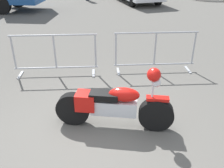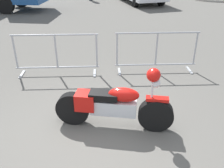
% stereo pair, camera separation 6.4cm
% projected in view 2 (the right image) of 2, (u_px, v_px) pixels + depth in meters
% --- Properties ---
extents(ground_plane, '(120.00, 120.00, 0.00)m').
position_uv_depth(ground_plane, '(86.00, 136.00, 4.30)').
color(ground_plane, '#54514C').
extents(motorcycle, '(2.08, 0.60, 1.18)m').
position_uv_depth(motorcycle, '(114.00, 105.00, 4.35)').
color(motorcycle, black).
rests_on(motorcycle, ground).
extents(crowd_barrier_near, '(2.12, 0.49, 1.07)m').
position_uv_depth(crowd_barrier_near, '(56.00, 54.00, 6.24)').
color(crowd_barrier_near, '#9EA0A5').
rests_on(crowd_barrier_near, ground).
extents(crowd_barrier_far, '(2.12, 0.49, 1.07)m').
position_uv_depth(crowd_barrier_far, '(156.00, 52.00, 6.39)').
color(crowd_barrier_far, '#9EA0A5').
rests_on(crowd_barrier_far, ground).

